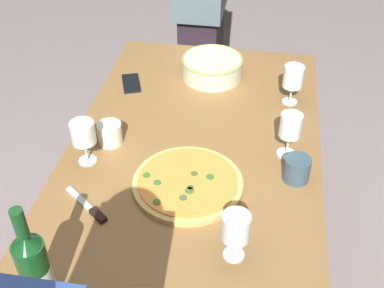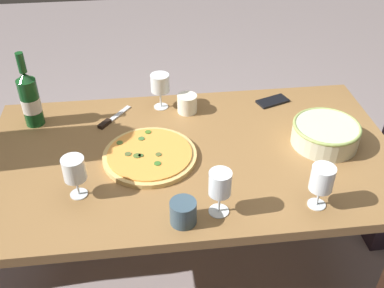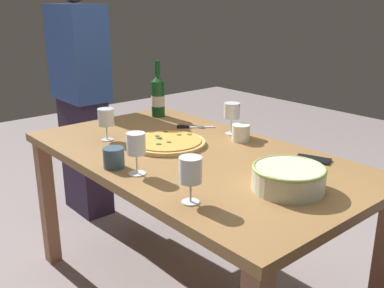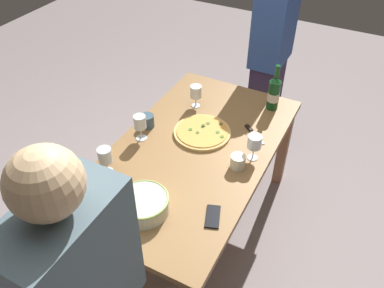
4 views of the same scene
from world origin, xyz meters
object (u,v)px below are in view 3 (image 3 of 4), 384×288
Objects in this scene: cup_ceramic at (114,158)px; dining_table at (192,172)px; cell_phone at (313,159)px; serving_bowl at (289,177)px; pizza_knife at (190,127)px; wine_glass_far_right at (232,111)px; wine_glass_near_pizza at (136,145)px; wine_bottle at (158,96)px; wine_glass_by_bottle at (191,172)px; person_host at (81,96)px; pizza at (167,143)px; wine_glass_far_left at (106,119)px; cup_amber at (241,133)px.

dining_table is at bearing 78.73° from cup_ceramic.
cup_ceramic is at bearing -55.02° from cell_phone.
serving_bowl reaches higher than pizza_knife.
wine_glass_far_right is at bearing 151.12° from serving_bowl.
wine_glass_near_pizza is 0.69m from wine_glass_far_right.
wine_glass_by_bottle is (1.02, -0.62, -0.01)m from wine_bottle.
wine_glass_near_pizza is at bearing -14.32° from person_host.
wine_glass_far_left is at bearing -145.44° from pizza.
person_host reaches higher than wine_glass_far_right.
wine_bottle is (-0.64, 0.28, 0.22)m from dining_table.
cell_phone is at bearing 32.05° from wine_glass_far_left.
cell_phone reaches higher than dining_table.
pizza is 1.11× the size of wine_bottle.
pizza_knife is 0.90m from person_host.
serving_bowl is 1.85× the size of cell_phone.
dining_table is 1.00× the size of person_host.
wine_glass_near_pizza is at bearing 178.54° from wine_glass_by_bottle.
person_host is (-1.25, 0.40, -0.06)m from wine_glass_near_pizza.
person_host is at bearing -167.87° from pizza_knife.
wine_glass_near_pizza reaches higher than cell_phone.
wine_bottle is 0.86m from cup_ceramic.
dining_table is at bearing -74.34° from wine_glass_far_right.
wine_bottle is (-1.17, 0.28, 0.07)m from serving_bowl.
pizza_knife is at bearing -3.71° from wine_bottle.
pizza is at bearing 149.54° from wine_glass_by_bottle.
person_host is (-1.58, 0.41, -0.05)m from wine_glass_by_bottle.
serving_bowl is 1.68× the size of wine_glass_far_left.
dining_table is at bearing -24.03° from wine_bottle.
wine_glass_near_pizza is 0.71m from pizza_knife.
person_host reaches higher than cup_ceramic.
wine_bottle is at bearing -178.60° from cup_amber.
wine_glass_by_bottle is at bearing -31.26° from wine_bottle.
dining_table is 0.43m from pizza_knife.
cup_amber reaches higher than pizza_knife.
serving_bowl is 0.37m from wine_glass_by_bottle.
person_host is at bearing 162.09° from wine_glass_near_pizza.
wine_glass_near_pizza reaches higher than pizza_knife.
pizza_knife is (0.32, -0.02, -0.12)m from wine_bottle.
person_host reaches higher than wine_glass_near_pizza.
wine_bottle reaches higher than cup_amber.
cup_amber is 1.23m from person_host.
serving_bowl reaches higher than cup_amber.
wine_glass_far_left is 0.47m from pizza_knife.
wine_bottle is 1.87× the size of pizza_knife.
person_host is at bearing -169.48° from cup_amber.
wine_glass_by_bottle is at bearing -59.81° from cup_amber.
wine_glass_far_left reaches higher than pizza_knife.
wine_bottle is at bearing 24.06° from person_host.
cell_phone is at bearing 38.87° from dining_table.
serving_bowl is at bearing -13.55° from wine_bottle.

